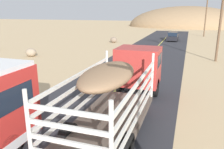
% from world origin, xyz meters
% --- Properties ---
extents(livestock_truck, '(2.53, 9.70, 3.02)m').
position_xyz_m(livestock_truck, '(1.48, 9.54, 1.79)').
color(livestock_truck, '#B2332D').
rests_on(livestock_truck, road_surface).
extents(car_far, '(1.80, 4.40, 1.46)m').
position_xyz_m(car_far, '(1.51, 39.87, 0.69)').
color(car_far, black).
rests_on(car_far, road_surface).
extents(power_pole_mid, '(2.20, 0.24, 8.34)m').
position_xyz_m(power_pole_mid, '(7.03, 23.73, 4.46)').
color(power_pole_mid, brown).
rests_on(power_pole_mid, ground).
extents(power_pole_far, '(2.20, 0.24, 7.88)m').
position_xyz_m(power_pole_far, '(7.03, 48.52, 4.23)').
color(power_pole_far, brown).
rests_on(power_pole_far, ground).
extents(boulder_near_shoulder, '(1.09, 1.05, 0.92)m').
position_xyz_m(boulder_near_shoulder, '(-7.40, 34.00, 0.46)').
color(boulder_near_shoulder, '#84705B').
rests_on(boulder_near_shoulder, ground).
extents(boulder_mid_field, '(1.23, 1.11, 0.95)m').
position_xyz_m(boulder_mid_field, '(-12.63, 19.82, 0.48)').
color(boulder_mid_field, gray).
rests_on(boulder_mid_field, ground).
extents(distant_hill, '(37.77, 25.94, 13.17)m').
position_xyz_m(distant_hill, '(2.85, 79.47, 0.00)').
color(distant_hill, '#957553').
rests_on(distant_hill, ground).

